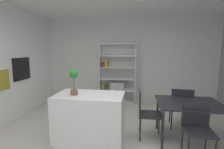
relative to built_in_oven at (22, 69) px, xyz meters
The scene contains 10 objects.
ground_plane 2.99m from the built_in_oven, 25.04° to the right, with size 8.66×8.66×0.00m, color beige.
back_partition 3.06m from the built_in_oven, 36.10° to the left, with size 6.30×0.06×2.81m, color silver.
built_in_oven is the anchor object (origin of this frame).
kitchen_island 2.45m from the built_in_oven, 24.54° to the right, with size 1.28×0.74×0.91m, color white.
potted_plant_on_island 2.11m from the built_in_oven, 29.39° to the right, with size 0.16×0.16×0.47m.
open_bookshelf 2.77m from the built_in_oven, 32.88° to the left, with size 1.18×0.35×1.94m.
dining_table 4.06m from the built_in_oven, 10.17° to the right, with size 1.15×0.91×0.76m.
dining_chair_far 4.02m from the built_in_oven, ahead, with size 0.48×0.46×0.92m.
dining_chair_island_side 3.32m from the built_in_oven, 12.65° to the right, with size 0.45×0.43×0.93m.
dining_chair_near 4.20m from the built_in_oven, 16.77° to the right, with size 0.44×0.43×0.88m.
Camera 1 is at (0.53, -2.72, 1.74)m, focal length 26.49 mm.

